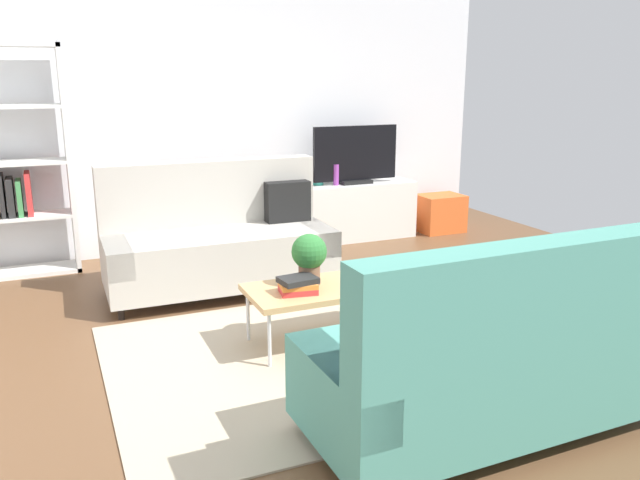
{
  "coord_description": "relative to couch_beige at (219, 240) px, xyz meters",
  "views": [
    {
      "loc": [
        -1.61,
        -3.94,
        1.83
      ],
      "look_at": [
        0.19,
        0.24,
        0.65
      ],
      "focal_mm": 36.0,
      "sensor_mm": 36.0,
      "label": 1
    }
  ],
  "objects": [
    {
      "name": "potted_plant",
      "position": [
        0.29,
        -1.35,
        0.18
      ],
      "size": [
        0.24,
        0.24,
        0.36
      ],
      "color": "brown",
      "rests_on": "coffee_table"
    },
    {
      "name": "coffee_table",
      "position": [
        0.39,
        -1.42,
        -0.05
      ],
      "size": [
        1.1,
        0.56,
        0.42
      ],
      "color": "tan",
      "rests_on": "ground_plane"
    },
    {
      "name": "ground_plane",
      "position": [
        0.29,
        -1.31,
        -0.44
      ],
      "size": [
        7.68,
        7.68,
        0.0
      ],
      "primitive_type": "plane",
      "color": "brown"
    },
    {
      "name": "table_book_1",
      "position": [
        0.15,
        -1.48,
        0.03
      ],
      "size": [
        0.26,
        0.21,
        0.03
      ],
      "primitive_type": "cube",
      "rotation": [
        0.0,
        0.0,
        -0.15
      ],
      "color": "orange",
      "rests_on": "table_book_0"
    },
    {
      "name": "tv",
      "position": [
        1.86,
        1.13,
        0.51
      ],
      "size": [
        1.0,
        0.2,
        0.64
      ],
      "color": "black",
      "rests_on": "tv_console"
    },
    {
      "name": "wall_far",
      "position": [
        0.29,
        1.49,
        1.01
      ],
      "size": [
        6.4,
        0.12,
        2.9
      ],
      "primitive_type": "cube",
      "color": "silver",
      "rests_on": "ground_plane"
    },
    {
      "name": "table_book_2",
      "position": [
        0.15,
        -1.48,
        0.07
      ],
      "size": [
        0.26,
        0.21,
        0.04
      ],
      "primitive_type": "cube",
      "rotation": [
        0.0,
        0.0,
        0.11
      ],
      "color": "#262626",
      "rests_on": "table_book_1"
    },
    {
      "name": "bottle_0",
      "position": [
        1.62,
        1.11,
        0.31
      ],
      "size": [
        0.06,
        0.06,
        0.23
      ],
      "primitive_type": "cylinder",
      "color": "purple",
      "rests_on": "tv_console"
    },
    {
      "name": "vase_1",
      "position": [
        1.44,
        1.2,
        0.27
      ],
      "size": [
        0.12,
        0.12,
        0.14
      ],
      "primitive_type": "cylinder",
      "color": "#33B29E",
      "rests_on": "tv_console"
    },
    {
      "name": "area_rug",
      "position": [
        0.34,
        -1.62,
        -0.44
      ],
      "size": [
        2.9,
        2.2,
        0.01
      ],
      "primitive_type": "cube",
      "color": "tan",
      "rests_on": "ground_plane"
    },
    {
      "name": "storage_trunk",
      "position": [
        2.96,
        1.05,
        -0.22
      ],
      "size": [
        0.52,
        0.4,
        0.44
      ],
      "primitive_type": "cube",
      "color": "orange",
      "rests_on": "ground_plane"
    },
    {
      "name": "couch_green",
      "position": [
        0.67,
        -2.84,
        0.01
      ],
      "size": [
        1.91,
        0.87,
        1.1
      ],
      "rotation": [
        0.0,
        0.0,
        0.02
      ],
      "color": "teal",
      "rests_on": "ground_plane"
    },
    {
      "name": "tv_console",
      "position": [
        1.86,
        1.15,
        -0.12
      ],
      "size": [
        1.4,
        0.44,
        0.64
      ],
      "primitive_type": "cube",
      "color": "silver",
      "rests_on": "ground_plane"
    },
    {
      "name": "bookshelf",
      "position": [
        -1.68,
        1.17,
        0.53
      ],
      "size": [
        1.1,
        0.36,
        2.1
      ],
      "color": "white",
      "rests_on": "ground_plane"
    },
    {
      "name": "vase_0",
      "position": [
        1.28,
        1.2,
        0.26
      ],
      "size": [
        0.1,
        0.1,
        0.13
      ],
      "primitive_type": "cylinder",
      "color": "#B24C4C",
      "rests_on": "tv_console"
    },
    {
      "name": "couch_beige",
      "position": [
        0.0,
        0.0,
        0.0
      ],
      "size": [
        1.91,
        0.86,
        1.1
      ],
      "rotation": [
        0.0,
        0.0,
        3.13
      ],
      "color": "#B2ADA3",
      "rests_on": "ground_plane"
    },
    {
      "name": "table_book_0",
      "position": [
        0.15,
        -1.48,
        -0.0
      ],
      "size": [
        0.27,
        0.22,
        0.04
      ],
      "primitive_type": "cube",
      "rotation": [
        0.0,
        0.0,
        -0.16
      ],
      "color": "red",
      "rests_on": "coffee_table"
    }
  ]
}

